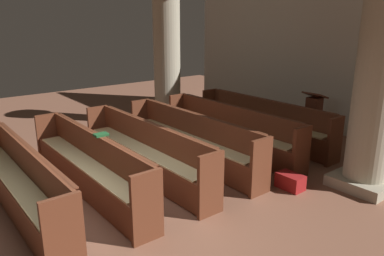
{
  "coord_description": "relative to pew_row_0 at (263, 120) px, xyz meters",
  "views": [
    {
      "loc": [
        4.47,
        -2.05,
        2.66
      ],
      "look_at": [
        -0.63,
        2.01,
        0.75
      ],
      "focal_mm": 35.16,
      "sensor_mm": 36.0,
      "label": 1
    }
  ],
  "objects": [
    {
      "name": "kneeler_box_red",
      "position": [
        1.92,
        -1.5,
        -0.37
      ],
      "size": [
        0.43,
        0.27,
        0.25
      ],
      "primitive_type": "cube",
      "color": "maroon",
      "rests_on": "ground"
    },
    {
      "name": "back_wall",
      "position": [
        0.83,
        1.91,
        1.75
      ],
      "size": [
        10.0,
        0.16,
        4.5
      ],
      "primitive_type": "cube",
      "color": "beige",
      "rests_on": "ground"
    },
    {
      "name": "pew_row_4",
      "position": [
        0.0,
        -4.08,
        0.0
      ],
      "size": [
        3.59,
        0.46,
        0.92
      ],
      "color": "brown",
      "rests_on": "ground"
    },
    {
      "name": "pillar_far_side",
      "position": [
        -2.57,
        -0.76,
        1.35
      ],
      "size": [
        0.97,
        0.97,
        3.55
      ],
      "color": "#9F967E",
      "rests_on": "ground"
    },
    {
      "name": "pew_row_0",
      "position": [
        0.0,
        0.0,
        0.0
      ],
      "size": [
        3.59,
        0.47,
        0.92
      ],
      "color": "brown",
      "rests_on": "ground"
    },
    {
      "name": "ground_plane",
      "position": [
        0.83,
        -4.17,
        -0.5
      ],
      "size": [
        19.2,
        19.2,
        0.0
      ],
      "primitive_type": "plane",
      "color": "brown"
    },
    {
      "name": "pew_row_5",
      "position": [
        0.0,
        -5.1,
        0.0
      ],
      "size": [
        3.59,
        0.46,
        0.92
      ],
      "color": "brown",
      "rests_on": "ground"
    },
    {
      "name": "pew_row_1",
      "position": [
        0.0,
        -1.02,
        0.0
      ],
      "size": [
        3.59,
        0.46,
        0.92
      ],
      "color": "brown",
      "rests_on": "ground"
    },
    {
      "name": "pew_row_3",
      "position": [
        0.0,
        -3.06,
        0.0
      ],
      "size": [
        3.59,
        0.47,
        0.92
      ],
      "color": "brown",
      "rests_on": "ground"
    },
    {
      "name": "lectern",
      "position": [
        0.55,
        1.07,
        -0.04
      ],
      "size": [
        0.48,
        0.45,
        1.08
      ],
      "color": "#492215",
      "rests_on": "ground"
    },
    {
      "name": "hymn_book",
      "position": [
        0.13,
        -3.89,
        0.45
      ],
      "size": [
        0.15,
        0.21,
        0.04
      ],
      "primitive_type": "cube",
      "color": "#194723",
      "rests_on": "pew_row_4"
    },
    {
      "name": "pew_row_2",
      "position": [
        0.0,
        -2.04,
        0.0
      ],
      "size": [
        3.59,
        0.46,
        0.92
      ],
      "color": "brown",
      "rests_on": "ground"
    },
    {
      "name": "pillar_aisle_side",
      "position": [
        2.62,
        -0.5,
        1.35
      ],
      "size": [
        0.97,
        0.97,
        3.55
      ],
      "color": "#9F967E",
      "rests_on": "ground"
    }
  ]
}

